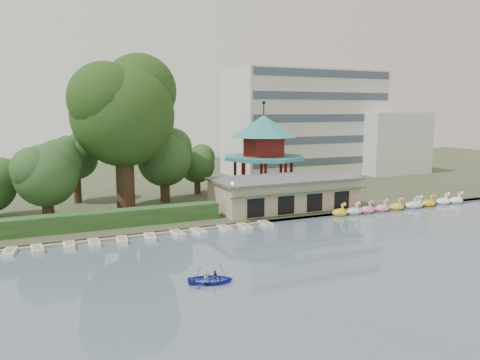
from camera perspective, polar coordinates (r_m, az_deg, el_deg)
ground_plane at (r=37.49m, az=8.56°, el=-11.52°), size 220.00×220.00×0.00m
shore at (r=84.76m, az=-10.61°, el=-0.20°), size 220.00×70.00×0.40m
embankment at (r=52.21m, az=-1.70°, el=-5.51°), size 220.00×0.60×0.30m
dock at (r=49.01m, az=-14.85°, el=-6.76°), size 34.00×1.60×0.24m
boathouse at (r=60.15m, az=5.44°, el=-1.51°), size 18.60×9.39×3.90m
pavilion at (r=69.23m, az=2.88°, el=4.09°), size 12.40×12.40×13.50m
office_building at (r=94.19m, az=9.52°, el=6.51°), size 38.00×18.00×20.00m
hedge at (r=51.58m, az=-18.79°, el=-4.82°), size 30.00×2.00×1.80m
lamp_post at (r=53.64m, az=-0.92°, el=-1.64°), size 0.36×0.36×4.28m
big_tree at (r=58.73m, az=-13.99°, el=8.61°), size 13.58×12.66×19.44m
small_trees at (r=60.81m, az=-19.16°, el=1.69°), size 39.23×16.53×10.01m
swan_boats at (r=64.68m, az=19.08°, el=-3.02°), size 21.60×2.06×1.92m
moored_rowboats at (r=47.79m, az=-13.89°, el=-7.04°), size 32.15×2.66×0.36m
rowboat_with_passengers at (r=35.64m, az=-3.59°, el=-11.67°), size 5.56×4.67×2.01m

